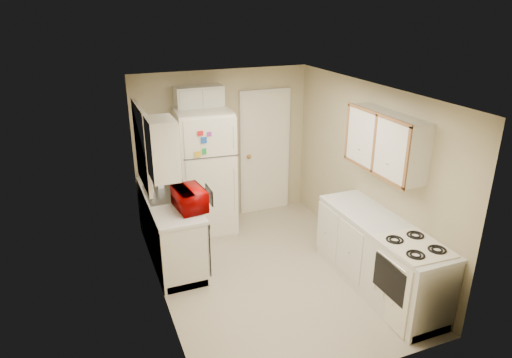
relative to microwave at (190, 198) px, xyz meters
name	(u,v)px	position (x,y,z in m)	size (l,w,h in m)	color
floor	(270,273)	(0.92, -0.44, -1.05)	(3.80, 3.80, 0.00)	beige
ceiling	(272,91)	(0.92, -0.44, 1.35)	(3.80, 3.80, 0.00)	white
wall_left	(157,207)	(-0.48, -0.44, 0.15)	(3.80, 3.80, 0.00)	#BEB08C
wall_right	(367,174)	(2.32, -0.44, 0.15)	(3.80, 3.80, 0.00)	#BEB08C
wall_back	(223,146)	(0.92, 1.46, 0.15)	(2.80, 2.80, 0.00)	#BEB08C
wall_front	(358,268)	(0.92, -2.34, 0.15)	(2.80, 2.80, 0.00)	#BEB08C
left_counter	(171,227)	(-0.18, 0.46, -0.60)	(0.60, 1.80, 0.90)	silver
dishwasher	(203,241)	(0.11, -0.14, -0.56)	(0.03, 0.58, 0.72)	black
sink	(167,196)	(-0.18, 0.61, -0.19)	(0.54, 0.74, 0.16)	gray
microwave	(190,198)	(0.00, 0.00, 0.00)	(0.28, 0.50, 0.33)	#9F0000
soap_bottle	(159,181)	(-0.23, 0.82, -0.05)	(0.09, 0.09, 0.21)	silver
window_blinds	(142,146)	(-0.44, 0.61, 0.55)	(0.10, 0.98, 1.08)	silver
upper_cabinet_left	(162,149)	(-0.33, -0.22, 0.75)	(0.30, 0.45, 0.70)	silver
refrigerator	(205,172)	(0.49, 1.06, -0.10)	(0.78, 0.76, 1.90)	white
cabinet_over_fridge	(199,100)	(0.52, 1.31, 0.95)	(0.70, 0.30, 0.40)	silver
interior_door	(265,153)	(1.62, 1.42, -0.03)	(0.86, 0.06, 2.08)	white
right_counter	(379,256)	(2.02, -1.24, -0.60)	(0.60, 2.00, 0.90)	silver
stove	(410,283)	(2.01, -1.82, -0.62)	(0.57, 0.70, 0.85)	white
upper_cabinet_right	(386,142)	(2.17, -0.94, 0.75)	(0.30, 1.20, 0.70)	silver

